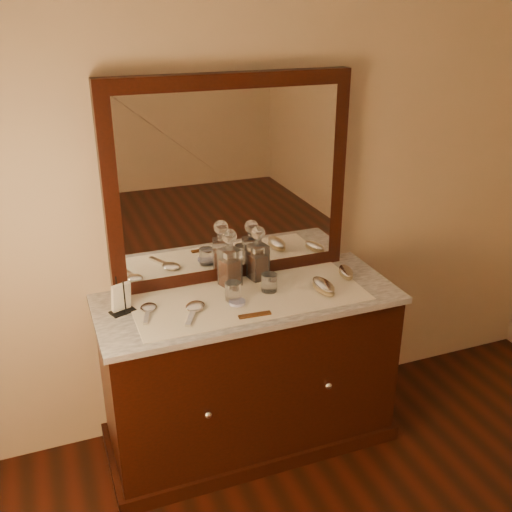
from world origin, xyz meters
name	(u,v)px	position (x,y,z in m)	size (l,w,h in m)	color
dresser_cabinet	(249,373)	(0.00, 1.96, 0.41)	(1.40, 0.55, 0.82)	black
dresser_plinth	(249,432)	(0.00, 1.96, 0.04)	(1.46, 0.59, 0.08)	black
knob_left	(208,415)	(-0.30, 1.67, 0.45)	(0.04, 0.04, 0.04)	silver
knob_right	(328,385)	(0.30, 1.67, 0.45)	(0.04, 0.04, 0.04)	silver
marble_top	(248,299)	(0.00, 1.96, 0.83)	(1.44, 0.59, 0.03)	white
mirror_frame	(230,181)	(0.00, 2.20, 1.35)	(1.20, 0.08, 1.00)	black
mirror_glass	(232,183)	(0.00, 2.17, 1.35)	(1.06, 0.01, 0.86)	white
lace_runner	(250,298)	(0.00, 1.94, 0.85)	(1.10, 0.45, 0.00)	silver
pin_dish	(237,302)	(-0.08, 1.90, 0.86)	(0.08, 0.08, 0.01)	white
comb	(255,315)	(-0.04, 1.76, 0.86)	(0.15, 0.03, 0.01)	brown
napkin_rack	(121,299)	(-0.59, 2.02, 0.92)	(0.13, 0.10, 0.16)	black
decanter_left	(230,264)	(-0.04, 2.10, 0.97)	(0.11, 0.11, 0.29)	maroon
decanter_right	(258,259)	(0.11, 2.11, 0.96)	(0.10, 0.10, 0.28)	maroon
brush_near	(323,286)	(0.35, 1.87, 0.88)	(0.08, 0.18, 0.05)	#99845E
brush_far	(346,272)	(0.54, 1.98, 0.87)	(0.10, 0.16, 0.04)	#99845E
hand_mirror_outer	(148,309)	(-0.48, 1.98, 0.86)	(0.10, 0.20, 0.02)	silver
hand_mirror_inner	(195,308)	(-0.28, 1.91, 0.86)	(0.15, 0.23, 0.02)	silver
tumblers	(251,287)	(0.02, 1.95, 0.90)	(0.27, 0.10, 0.09)	white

